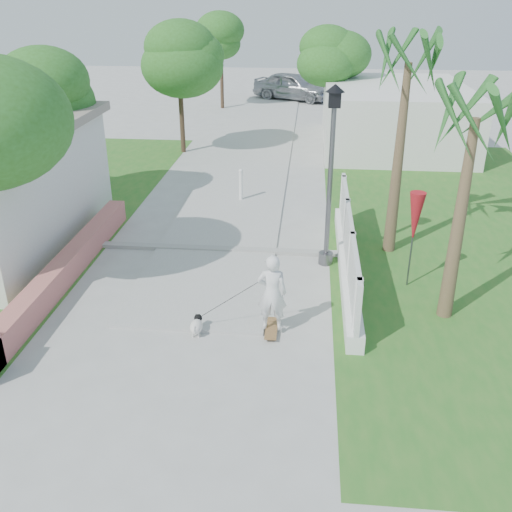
# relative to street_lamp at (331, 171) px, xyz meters

# --- Properties ---
(ground) EXTENTS (90.00, 90.00, 0.00)m
(ground) POSITION_rel_street_lamp_xyz_m (-2.90, -5.50, -2.43)
(ground) COLOR #B7B7B2
(ground) RESTS_ON ground
(path_strip) EXTENTS (3.20, 36.00, 0.06)m
(path_strip) POSITION_rel_street_lamp_xyz_m (-2.90, 14.50, -2.40)
(path_strip) COLOR #B7B7B2
(path_strip) RESTS_ON ground
(curb) EXTENTS (6.50, 0.25, 0.10)m
(curb) POSITION_rel_street_lamp_xyz_m (-2.90, 0.50, -2.38)
(curb) COLOR #999993
(curb) RESTS_ON ground
(grass_left) EXTENTS (8.00, 20.00, 0.01)m
(grass_left) POSITION_rel_street_lamp_xyz_m (-9.90, 2.50, -2.42)
(grass_left) COLOR #296C22
(grass_left) RESTS_ON ground
(grass_right) EXTENTS (8.00, 20.00, 0.01)m
(grass_right) POSITION_rel_street_lamp_xyz_m (4.10, 2.50, -2.42)
(grass_right) COLOR #296C22
(grass_right) RESTS_ON ground
(pink_wall) EXTENTS (0.45, 8.20, 0.80)m
(pink_wall) POSITION_rel_street_lamp_xyz_m (-6.20, -1.95, -2.11)
(pink_wall) COLOR #BF6D62
(pink_wall) RESTS_ON ground
(lattice_fence) EXTENTS (0.35, 7.00, 1.50)m
(lattice_fence) POSITION_rel_street_lamp_xyz_m (0.50, -0.50, -1.88)
(lattice_fence) COLOR white
(lattice_fence) RESTS_ON ground
(building_right) EXTENTS (6.00, 8.00, 2.60)m
(building_right) POSITION_rel_street_lamp_xyz_m (3.10, 12.50, -1.13)
(building_right) COLOR silver
(building_right) RESTS_ON ground
(street_lamp) EXTENTS (0.44, 0.44, 4.44)m
(street_lamp) POSITION_rel_street_lamp_xyz_m (0.00, 0.00, 0.00)
(street_lamp) COLOR #59595E
(street_lamp) RESTS_ON ground
(bollard) EXTENTS (0.14, 0.14, 1.09)m
(bollard) POSITION_rel_street_lamp_xyz_m (-2.70, 4.50, -1.84)
(bollard) COLOR white
(bollard) RESTS_ON ground
(patio_umbrella) EXTENTS (0.36, 0.36, 2.30)m
(patio_umbrella) POSITION_rel_street_lamp_xyz_m (1.90, -1.00, -0.74)
(patio_umbrella) COLOR #59595E
(patio_umbrella) RESTS_ON ground
(tree_left_mid) EXTENTS (3.20, 3.20, 4.85)m
(tree_left_mid) POSITION_rel_street_lamp_xyz_m (-8.38, 2.98, 1.07)
(tree_left_mid) COLOR #4C3826
(tree_left_mid) RESTS_ON ground
(tree_path_left) EXTENTS (3.40, 3.40, 5.23)m
(tree_path_left) POSITION_rel_street_lamp_xyz_m (-5.88, 10.48, 1.39)
(tree_path_left) COLOR #4C3826
(tree_path_left) RESTS_ON ground
(tree_path_right) EXTENTS (3.00, 3.00, 4.79)m
(tree_path_right) POSITION_rel_street_lamp_xyz_m (0.32, 14.48, 1.07)
(tree_path_right) COLOR #4C3826
(tree_path_right) RESTS_ON ground
(tree_path_far) EXTENTS (3.20, 3.20, 5.17)m
(tree_path_far) POSITION_rel_street_lamp_xyz_m (-5.68, 20.48, 1.39)
(tree_path_far) COLOR #4C3826
(tree_path_far) RESTS_ON ground
(palm_far) EXTENTS (1.80, 1.80, 5.30)m
(palm_far) POSITION_rel_street_lamp_xyz_m (1.70, 1.00, 2.06)
(palm_far) COLOR brown
(palm_far) RESTS_ON ground
(palm_near) EXTENTS (1.80, 1.80, 4.70)m
(palm_near) POSITION_rel_street_lamp_xyz_m (2.50, -2.30, 1.53)
(palm_near) COLOR brown
(palm_near) RESTS_ON ground
(skateboarder) EXTENTS (1.80, 0.85, 1.73)m
(skateboarder) POSITION_rel_street_lamp_xyz_m (-1.34, -3.33, -1.57)
(skateboarder) COLOR olive
(skateboarder) RESTS_ON ground
(dog) EXTENTS (0.25, 0.56, 0.38)m
(dog) POSITION_rel_street_lamp_xyz_m (-2.64, -3.54, -2.22)
(dog) COLOR silver
(dog) RESTS_ON ground
(parked_car) EXTENTS (5.34, 3.79, 1.69)m
(parked_car) POSITION_rel_street_lamp_xyz_m (-1.70, 23.59, -1.58)
(parked_car) COLOR #AFB2B7
(parked_car) RESTS_ON ground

